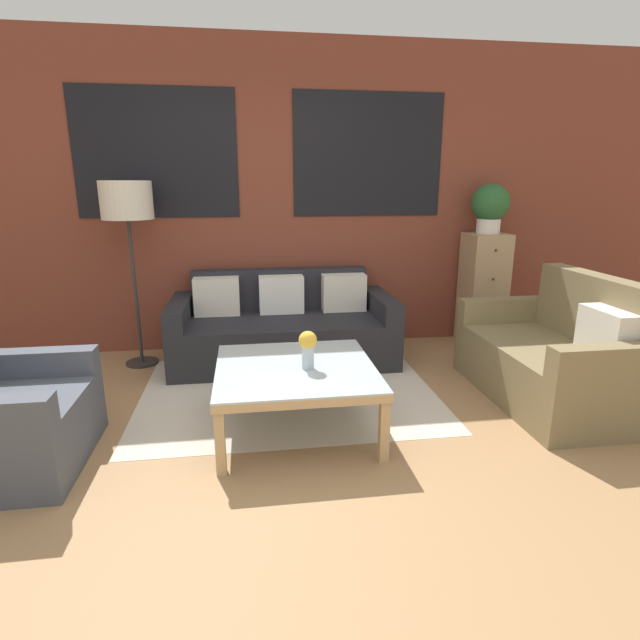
# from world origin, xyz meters

# --- Properties ---
(ground_plane) EXTENTS (16.00, 16.00, 0.00)m
(ground_plane) POSITION_xyz_m (0.00, 0.00, 0.00)
(ground_plane) COLOR #9E754C
(wall_back_brick) EXTENTS (8.40, 0.09, 2.80)m
(wall_back_brick) POSITION_xyz_m (0.00, 2.44, 1.41)
(wall_back_brick) COLOR brown
(wall_back_brick) RESTS_ON ground_plane
(rug) EXTENTS (2.20, 1.71, 0.00)m
(rug) POSITION_xyz_m (0.08, 1.20, 0.00)
(rug) COLOR beige
(rug) RESTS_ON ground_plane
(couch_dark) EXTENTS (1.94, 0.88, 0.78)m
(couch_dark) POSITION_xyz_m (0.10, 1.95, 0.29)
(couch_dark) COLOR #232328
(couch_dark) RESTS_ON ground_plane
(settee_vintage) EXTENTS (0.80, 1.42, 0.92)m
(settee_vintage) POSITION_xyz_m (1.99, 0.80, 0.31)
(settee_vintage) COLOR olive
(settee_vintage) RESTS_ON ground_plane
(coffee_table) EXTENTS (0.99, 0.99, 0.43)m
(coffee_table) POSITION_xyz_m (0.08, 0.59, 0.38)
(coffee_table) COLOR silver
(coffee_table) RESTS_ON ground_plane
(floor_lamp) EXTENTS (0.42, 0.42, 1.57)m
(floor_lamp) POSITION_xyz_m (-1.16, 2.02, 1.36)
(floor_lamp) COLOR #2D2D2D
(floor_lamp) RESTS_ON ground_plane
(drawer_cabinet) EXTENTS (0.37, 0.39, 1.09)m
(drawer_cabinet) POSITION_xyz_m (2.08, 2.17, 0.54)
(drawer_cabinet) COLOR tan
(drawer_cabinet) RESTS_ON ground_plane
(potted_plant) EXTENTS (0.35, 0.35, 0.46)m
(potted_plant) POSITION_xyz_m (2.08, 2.17, 1.34)
(potted_plant) COLOR silver
(potted_plant) RESTS_ON drawer_cabinet
(flower_vase) EXTENTS (0.11, 0.11, 0.24)m
(flower_vase) POSITION_xyz_m (0.15, 0.54, 0.58)
(flower_vase) COLOR #ADBCC6
(flower_vase) RESTS_ON coffee_table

